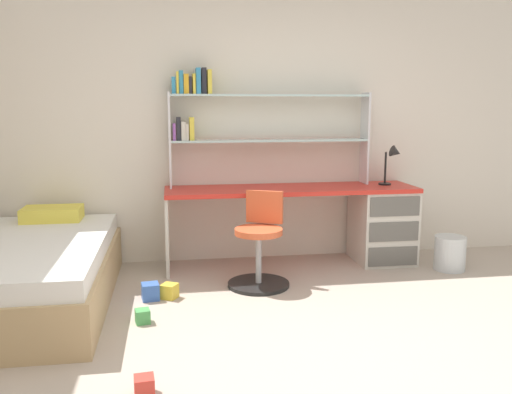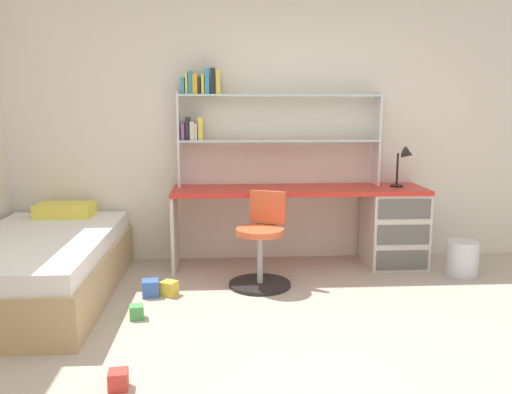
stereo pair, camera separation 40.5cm
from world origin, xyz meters
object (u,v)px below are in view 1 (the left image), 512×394
object	(u,v)px
toy_block_blue_0	(150,292)
waste_bin	(450,253)
swivel_chair	(260,249)
bookshelf_hutch	(241,116)
desk	(357,219)
bed_platform	(34,273)
toy_block_yellow_2	(169,291)
toy_block_green_3	(143,316)
desk_lamp	(393,159)
toy_block_red_1	(144,386)

from	to	relation	value
toy_block_blue_0	waste_bin	bearing A→B (deg)	7.62
waste_bin	swivel_chair	bearing A→B (deg)	-175.28
bookshelf_hutch	waste_bin	xyz separation A→B (m)	(1.87, -0.56, -1.25)
desk	bookshelf_hutch	distance (m)	1.48
swivel_chair	bed_platform	xyz separation A→B (m)	(-1.77, -0.18, -0.06)
toy_block_blue_0	toy_block_yellow_2	size ratio (longest dim) A/B	1.13
bed_platform	toy_block_green_3	bearing A→B (deg)	-30.84
desk_lamp	toy_block_green_3	bearing A→B (deg)	-152.53
waste_bin	toy_block_blue_0	xyz separation A→B (m)	(-2.71, -0.36, -0.09)
swivel_chair	toy_block_green_3	bearing A→B (deg)	-144.29
bookshelf_hutch	toy_block_yellow_2	bearing A→B (deg)	-127.12
toy_block_red_1	toy_block_green_3	world-z (taller)	toy_block_red_1
desk	toy_block_yellow_2	xyz separation A→B (m)	(-1.79, -0.74, -0.37)
toy_block_green_3	toy_block_red_1	bearing A→B (deg)	-86.75
bed_platform	toy_block_red_1	bearing A→B (deg)	-59.03
bookshelf_hutch	toy_block_red_1	size ratio (longest dim) A/B	18.35
waste_bin	toy_block_blue_0	distance (m)	2.73
desk_lamp	toy_block_red_1	bearing A→B (deg)	-136.08
toy_block_blue_0	toy_block_red_1	bearing A→B (deg)	-89.32
toy_block_blue_0	toy_block_yellow_2	bearing A→B (deg)	3.36
desk	toy_block_blue_0	distance (m)	2.11
toy_block_blue_0	toy_block_green_3	world-z (taller)	toy_block_blue_0
desk_lamp	toy_block_yellow_2	xyz separation A→B (m)	(-2.14, -0.74, -0.94)
desk_lamp	waste_bin	xyz separation A→B (m)	(0.43, -0.38, -0.84)
desk_lamp	swivel_chair	xyz separation A→B (m)	(-1.38, -0.53, -0.69)
desk	toy_block_green_3	world-z (taller)	desk
desk_lamp	toy_block_green_3	xyz separation A→B (m)	(-2.32, -1.21, -0.95)
toy_block_red_1	swivel_chair	bearing A→B (deg)	61.83
toy_block_blue_0	toy_block_green_3	xyz separation A→B (m)	(-0.04, -0.46, -0.02)
desk	toy_block_blue_0	bearing A→B (deg)	-158.82
desk_lamp	swivel_chair	distance (m)	1.63
bookshelf_hutch	toy_block_blue_0	bearing A→B (deg)	-132.24
waste_bin	toy_block_red_1	distance (m)	3.24
toy_block_green_3	toy_block_blue_0	bearing A→B (deg)	85.26
bed_platform	toy_block_yellow_2	size ratio (longest dim) A/B	17.94
swivel_chair	toy_block_red_1	size ratio (longest dim) A/B	7.60
desk	toy_block_blue_0	world-z (taller)	desk
toy_block_blue_0	bookshelf_hutch	bearing A→B (deg)	47.76
waste_bin	toy_block_green_3	xyz separation A→B (m)	(-2.75, -0.82, -0.11)
toy_block_yellow_2	toy_block_green_3	size ratio (longest dim) A/B	1.17
toy_block_red_1	toy_block_green_3	bearing A→B (deg)	93.25
waste_bin	toy_block_blue_0	world-z (taller)	waste_bin
desk_lamp	toy_block_blue_0	xyz separation A→B (m)	(-2.28, -0.75, -0.94)
toy_block_blue_0	toy_block_green_3	size ratio (longest dim) A/B	1.33
desk	toy_block_green_3	bearing A→B (deg)	-148.46
toy_block_yellow_2	toy_block_red_1	bearing A→B (deg)	-95.11
desk	toy_block_yellow_2	distance (m)	1.97
desk_lamp	toy_block_green_3	size ratio (longest dim) A/B	3.92
swivel_chair	waste_bin	distance (m)	1.82
desk	bookshelf_hutch	xyz separation A→B (m)	(-1.10, 0.17, 0.98)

